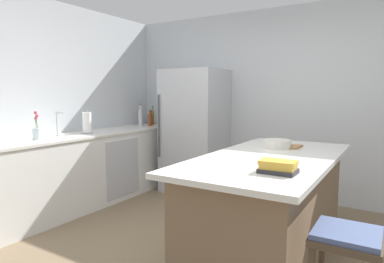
% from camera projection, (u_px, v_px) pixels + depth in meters
% --- Properties ---
extents(wall_rear, '(6.00, 0.10, 2.60)m').
position_uv_depth(wall_rear, '(286.00, 104.00, 4.61)').
color(wall_rear, silver).
rests_on(wall_rear, ground_plane).
extents(wall_left, '(0.10, 6.00, 2.60)m').
position_uv_depth(wall_left, '(25.00, 106.00, 3.99)').
color(wall_left, silver).
rests_on(wall_left, ground_plane).
extents(counter_run_left, '(0.66, 3.21, 0.93)m').
position_uv_depth(counter_run_left, '(83.00, 170.00, 4.33)').
color(counter_run_left, silver).
rests_on(counter_run_left, ground_plane).
extents(kitchen_island, '(0.99, 2.07, 0.92)m').
position_uv_depth(kitchen_island, '(269.00, 208.00, 2.87)').
color(kitchen_island, '#7A6047').
rests_on(kitchen_island, ground_plane).
extents(refrigerator, '(0.83, 0.76, 1.79)m').
position_uv_depth(refrigerator, '(195.00, 131.00, 4.94)').
color(refrigerator, '#B7BABF').
rests_on(refrigerator, ground_plane).
extents(bar_stool, '(0.36, 0.36, 0.70)m').
position_uv_depth(bar_stool, '(346.00, 253.00, 1.86)').
color(bar_stool, '#473828').
rests_on(bar_stool, ground_plane).
extents(sink_faucet, '(0.15, 0.05, 0.30)m').
position_uv_depth(sink_faucet, '(58.00, 123.00, 4.02)').
color(sink_faucet, silver).
rests_on(sink_faucet, counter_run_left).
extents(flower_vase, '(0.09, 0.09, 0.32)m').
position_uv_depth(flower_vase, '(37.00, 132.00, 3.72)').
color(flower_vase, silver).
rests_on(flower_vase, counter_run_left).
extents(paper_towel_roll, '(0.14, 0.14, 0.31)m').
position_uv_depth(paper_towel_roll, '(87.00, 123.00, 4.31)').
color(paper_towel_roll, gray).
rests_on(paper_towel_roll, counter_run_left).
extents(olive_oil_bottle, '(0.05, 0.05, 0.30)m').
position_uv_depth(olive_oil_bottle, '(153.00, 117.00, 5.55)').
color(olive_oil_bottle, olive).
rests_on(olive_oil_bottle, counter_run_left).
extents(hot_sauce_bottle, '(0.05, 0.05, 0.24)m').
position_uv_depth(hot_sauce_bottle, '(151.00, 119.00, 5.44)').
color(hot_sauce_bottle, red).
rests_on(hot_sauce_bottle, counter_run_left).
extents(vinegar_bottle, '(0.05, 0.05, 0.25)m').
position_uv_depth(vinegar_bottle, '(150.00, 120.00, 5.33)').
color(vinegar_bottle, '#994C23').
rests_on(vinegar_bottle, counter_run_left).
extents(soda_bottle, '(0.07, 0.07, 0.34)m').
position_uv_depth(soda_bottle, '(140.00, 117.00, 5.29)').
color(soda_bottle, silver).
rests_on(soda_bottle, counter_run_left).
extents(cookbook_stack, '(0.24, 0.17, 0.08)m').
position_uv_depth(cookbook_stack, '(278.00, 167.00, 2.20)').
color(cookbook_stack, '#2D2D33').
rests_on(cookbook_stack, kitchen_island).
extents(mixing_bowl, '(0.26, 0.26, 0.08)m').
position_uv_depth(mixing_bowl, '(277.00, 144.00, 3.22)').
color(mixing_bowl, silver).
rests_on(mixing_bowl, kitchen_island).
extents(cutting_board, '(0.31, 0.24, 0.02)m').
position_uv_depth(cutting_board, '(284.00, 146.00, 3.30)').
color(cutting_board, '#9E7042').
rests_on(cutting_board, kitchen_island).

